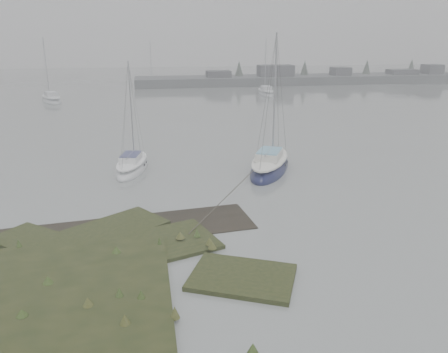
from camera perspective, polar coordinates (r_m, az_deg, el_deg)
ground at (r=44.24m, az=-6.91°, el=7.28°), size 160.00×160.00×0.00m
far_shoreline at (r=81.15m, az=11.26°, el=12.45°), size 60.00×8.00×4.15m
sailboat_main at (r=27.37m, az=5.99°, el=1.34°), size 4.72×6.56×8.90m
sailboat_white at (r=27.93m, az=-11.89°, el=1.27°), size 2.70×5.30×7.14m
sailboat_far_a at (r=60.55m, az=-21.60°, el=9.27°), size 4.17×6.38×8.58m
sailboat_far_b at (r=63.67m, az=5.47°, el=10.77°), size 2.29×6.07×8.43m
sailboat_far_c at (r=75.31m, az=-8.84°, el=11.72°), size 5.89×3.76×7.91m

